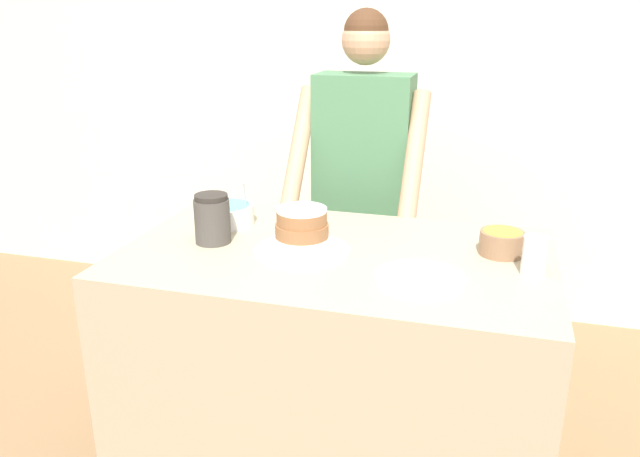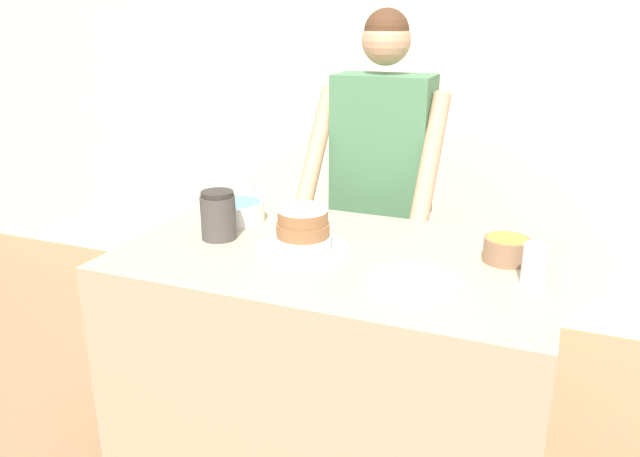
{
  "view_description": "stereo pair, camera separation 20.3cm",
  "coord_description": "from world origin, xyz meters",
  "px_view_note": "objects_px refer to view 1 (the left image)",
  "views": [
    {
      "loc": [
        0.48,
        -1.45,
        1.67
      ],
      "look_at": [
        -0.04,
        0.39,
        1.0
      ],
      "focal_mm": 35.0,
      "sensor_mm": 36.0,
      "label": 1
    },
    {
      "loc": [
        0.67,
        -1.39,
        1.67
      ],
      "look_at": [
        -0.04,
        0.39,
        1.0
      ],
      "focal_mm": 35.0,
      "sensor_mm": 36.0,
      "label": 2
    }
  ],
  "objects_px": {
    "frosting_bowl_blue": "(226,213)",
    "stoneware_jar": "(212,219)",
    "drinking_glass": "(535,256)",
    "frosting_bowl_orange": "(502,242)",
    "cake": "(302,234)",
    "person_baker": "(363,169)",
    "ceramic_plate": "(420,278)"
  },
  "relations": [
    {
      "from": "frosting_bowl_blue",
      "to": "stoneware_jar",
      "type": "distance_m",
      "value": 0.21
    },
    {
      "from": "frosting_bowl_blue",
      "to": "drinking_glass",
      "type": "bearing_deg",
      "value": -10.12
    },
    {
      "from": "stoneware_jar",
      "to": "drinking_glass",
      "type": "bearing_deg",
      "value": 0.1
    },
    {
      "from": "frosting_bowl_orange",
      "to": "drinking_glass",
      "type": "xyz_separation_m",
      "value": [
        0.1,
        -0.15,
        0.02
      ]
    },
    {
      "from": "cake",
      "to": "drinking_glass",
      "type": "bearing_deg",
      "value": 0.69
    },
    {
      "from": "person_baker",
      "to": "drinking_glass",
      "type": "xyz_separation_m",
      "value": [
        0.7,
        -0.78,
        -0.04
      ]
    },
    {
      "from": "drinking_glass",
      "to": "ceramic_plate",
      "type": "relative_size",
      "value": 0.44
    },
    {
      "from": "cake",
      "to": "stoneware_jar",
      "type": "bearing_deg",
      "value": 178.77
    },
    {
      "from": "frosting_bowl_orange",
      "to": "ceramic_plate",
      "type": "relative_size",
      "value": 0.52
    },
    {
      "from": "cake",
      "to": "frosting_bowl_blue",
      "type": "xyz_separation_m",
      "value": [
        -0.36,
        0.21,
        -0.02
      ]
    },
    {
      "from": "drinking_glass",
      "to": "cake",
      "type": "bearing_deg",
      "value": -179.31
    },
    {
      "from": "drinking_glass",
      "to": "stoneware_jar",
      "type": "xyz_separation_m",
      "value": [
        -1.06,
        -0.0,
        0.02
      ]
    },
    {
      "from": "frosting_bowl_orange",
      "to": "stoneware_jar",
      "type": "relative_size",
      "value": 0.84
    },
    {
      "from": "frosting_bowl_orange",
      "to": "drinking_glass",
      "type": "bearing_deg",
      "value": -57.74
    },
    {
      "from": "cake",
      "to": "frosting_bowl_blue",
      "type": "distance_m",
      "value": 0.42
    },
    {
      "from": "cake",
      "to": "stoneware_jar",
      "type": "height_order",
      "value": "stoneware_jar"
    },
    {
      "from": "person_baker",
      "to": "frosting_bowl_orange",
      "type": "distance_m",
      "value": 0.88
    },
    {
      "from": "frosting_bowl_blue",
      "to": "ceramic_plate",
      "type": "xyz_separation_m",
      "value": [
        0.77,
        -0.33,
        -0.03
      ]
    },
    {
      "from": "person_baker",
      "to": "frosting_bowl_blue",
      "type": "distance_m",
      "value": 0.71
    },
    {
      "from": "frosting_bowl_orange",
      "to": "ceramic_plate",
      "type": "xyz_separation_m",
      "value": [
        -0.23,
        -0.29,
        -0.04
      ]
    },
    {
      "from": "cake",
      "to": "ceramic_plate",
      "type": "distance_m",
      "value": 0.43
    },
    {
      "from": "ceramic_plate",
      "to": "stoneware_jar",
      "type": "height_order",
      "value": "stoneware_jar"
    },
    {
      "from": "frosting_bowl_orange",
      "to": "ceramic_plate",
      "type": "bearing_deg",
      "value": -128.87
    },
    {
      "from": "stoneware_jar",
      "to": "person_baker",
      "type": "bearing_deg",
      "value": 65.44
    },
    {
      "from": "frosting_bowl_blue",
      "to": "ceramic_plate",
      "type": "bearing_deg",
      "value": -23.2
    },
    {
      "from": "frosting_bowl_orange",
      "to": "stoneware_jar",
      "type": "xyz_separation_m",
      "value": [
        -0.97,
        -0.15,
        0.04
      ]
    },
    {
      "from": "drinking_glass",
      "to": "stoneware_jar",
      "type": "height_order",
      "value": "stoneware_jar"
    },
    {
      "from": "drinking_glass",
      "to": "ceramic_plate",
      "type": "height_order",
      "value": "drinking_glass"
    },
    {
      "from": "frosting_bowl_blue",
      "to": "ceramic_plate",
      "type": "distance_m",
      "value": 0.84
    },
    {
      "from": "person_baker",
      "to": "frosting_bowl_blue",
      "type": "bearing_deg",
      "value": -123.99
    },
    {
      "from": "frosting_bowl_blue",
      "to": "drinking_glass",
      "type": "distance_m",
      "value": 1.12
    },
    {
      "from": "person_baker",
      "to": "drinking_glass",
      "type": "height_order",
      "value": "person_baker"
    }
  ]
}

